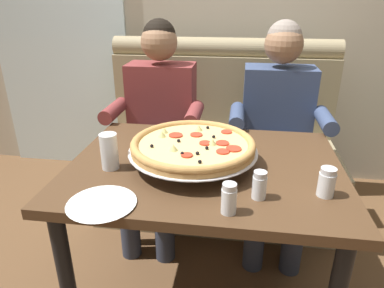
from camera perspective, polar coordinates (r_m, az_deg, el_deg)
booth_bench at (r=2.39m, az=4.37°, el=-1.30°), size 1.54×0.78×1.13m
dining_table at (r=1.48m, az=2.12°, el=-6.66°), size 1.11×0.84×0.75m
diner_left at (r=2.07m, az=-5.55°, el=4.09°), size 0.54×0.64×1.27m
diner_right at (r=2.03m, az=13.91°, el=3.07°), size 0.54×0.64×1.27m
pizza at (r=1.39m, az=0.16°, el=-0.25°), size 0.52×0.52×0.12m
shaker_oregano at (r=1.11m, az=6.11°, el=-9.25°), size 0.05×0.05×0.10m
shaker_parmesan at (r=1.20m, az=11.04°, el=-6.97°), size 0.05×0.05×0.10m
shaker_pepper_flakes at (r=1.28m, az=21.31°, el=-6.18°), size 0.06×0.06×0.10m
plate_near_left at (r=1.20m, az=-14.72°, el=-9.22°), size 0.23×0.23×0.02m
drinking_glass at (r=1.40m, az=-13.46°, el=-1.55°), size 0.07×0.07×0.15m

